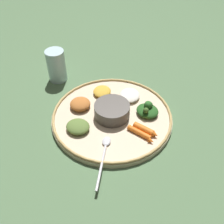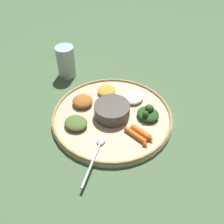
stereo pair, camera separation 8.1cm
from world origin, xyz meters
TOP-DOWN VIEW (x-y plane):
  - ground_plane at (0.00, 0.00)m, footprint 2.40×2.40m
  - platter at (0.00, 0.00)m, footprint 0.37×0.37m
  - platter_rim at (0.00, 0.00)m, footprint 0.37×0.37m
  - center_bowl at (0.00, 0.00)m, footprint 0.11×0.11m
  - spoon at (-0.12, -0.09)m, footprint 0.15×0.12m
  - greens_pile at (0.08, -0.07)m, footprint 0.07×0.07m
  - carrot_near_spoon at (-0.00, -0.12)m, footprint 0.03×0.09m
  - carrot_outer at (0.02, -0.12)m, footprint 0.03×0.08m
  - mound_lentil_yellow at (0.05, 0.10)m, footprint 0.09×0.08m
  - mound_collards at (-0.11, 0.03)m, footprint 0.09×0.09m
  - mound_rice_white at (0.10, 0.02)m, footprint 0.10×0.10m
  - mound_chickpea at (-0.04, 0.10)m, footprint 0.09×0.09m
  - drinking_glass at (0.01, 0.29)m, footprint 0.07×0.07m

SIDE VIEW (x-z plane):
  - ground_plane at x=0.00m, z-range 0.00..0.00m
  - platter at x=0.00m, z-range 0.00..0.02m
  - platter_rim at x=0.00m, z-range 0.01..0.02m
  - spoon at x=-0.12m, z-range 0.01..0.02m
  - carrot_near_spoon at x=0.00m, z-range 0.02..0.03m
  - carrot_outer at x=0.02m, z-range 0.02..0.03m
  - mound_rice_white at x=0.10m, z-range 0.02..0.03m
  - mound_lentil_yellow at x=0.05m, z-range 0.02..0.03m
  - mound_collards at x=-0.11m, z-range 0.02..0.04m
  - mound_chickpea at x=-0.04m, z-range 0.02..0.04m
  - greens_pile at x=0.08m, z-range 0.01..0.05m
  - center_bowl at x=0.00m, z-range 0.02..0.06m
  - drinking_glass at x=0.01m, z-range -0.01..0.11m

